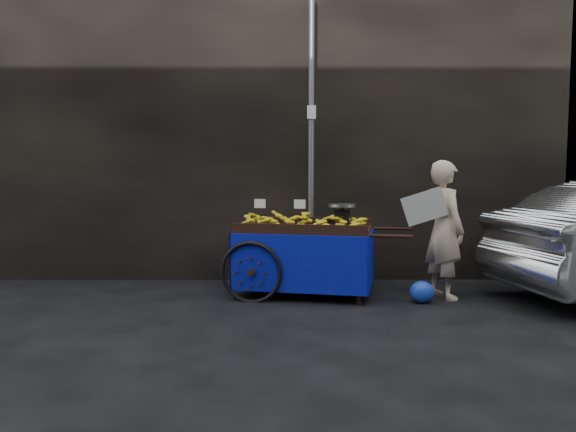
{
  "coord_description": "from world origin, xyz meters",
  "views": [
    {
      "loc": [
        -0.04,
        -6.52,
        1.65
      ],
      "look_at": [
        -0.02,
        0.5,
        1.04
      ],
      "focal_mm": 35.0,
      "sensor_mm": 36.0,
      "label": 1
    }
  ],
  "objects": [
    {
      "name": "banana_cart",
      "position": [
        0.15,
        0.7,
        0.78
      ],
      "size": [
        2.49,
        1.48,
        1.26
      ],
      "rotation": [
        0.0,
        0.0,
        -0.2
      ],
      "color": "black",
      "rests_on": "ground"
    },
    {
      "name": "ground",
      "position": [
        0.0,
        0.0,
        0.0
      ],
      "size": [
        80.0,
        80.0,
        0.0
      ],
      "primitive_type": "plane",
      "color": "black",
      "rests_on": "ground"
    },
    {
      "name": "street_pole",
      "position": [
        0.3,
        1.3,
        2.01
      ],
      "size": [
        0.12,
        0.1,
        4.0
      ],
      "color": "slate",
      "rests_on": "ground"
    },
    {
      "name": "plastic_bag",
      "position": [
        1.6,
        0.19,
        0.13
      ],
      "size": [
        0.3,
        0.24,
        0.27
      ],
      "primitive_type": "ellipsoid",
      "color": "#193CBD",
      "rests_on": "ground"
    },
    {
      "name": "vendor",
      "position": [
        1.93,
        0.46,
        0.87
      ],
      "size": [
        0.9,
        0.75,
        1.73
      ],
      "rotation": [
        0.0,
        0.0,
        2.0
      ],
      "color": "beige",
      "rests_on": "ground"
    },
    {
      "name": "building_wall",
      "position": [
        0.39,
        2.6,
        2.5
      ],
      "size": [
        13.5,
        2.0,
        5.0
      ],
      "color": "black",
      "rests_on": "ground"
    }
  ]
}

